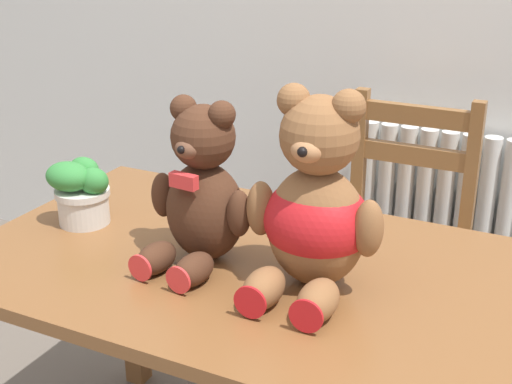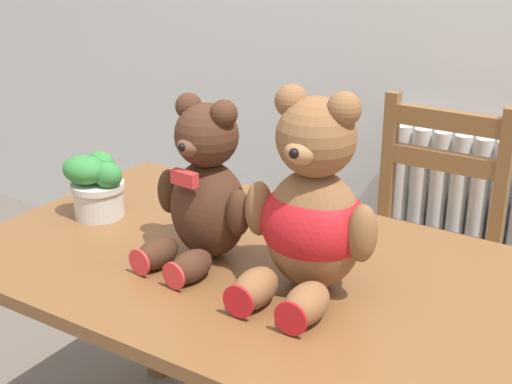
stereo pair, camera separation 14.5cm
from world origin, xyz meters
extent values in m
cylinder|color=silver|center=(-0.22, 1.43, 0.38)|extent=(0.06, 0.06, 0.75)
cylinder|color=silver|center=(-0.15, 1.43, 0.38)|extent=(0.06, 0.06, 0.75)
cylinder|color=silver|center=(-0.08, 1.43, 0.38)|extent=(0.06, 0.06, 0.75)
cylinder|color=silver|center=(-0.01, 1.43, 0.38)|extent=(0.06, 0.06, 0.75)
cylinder|color=silver|center=(0.05, 1.43, 0.38)|extent=(0.06, 0.06, 0.75)
cylinder|color=silver|center=(0.12, 1.43, 0.38)|extent=(0.06, 0.06, 0.75)
cylinder|color=silver|center=(0.19, 1.43, 0.38)|extent=(0.06, 0.06, 0.75)
cylinder|color=silver|center=(0.26, 1.43, 0.38)|extent=(0.06, 0.06, 0.75)
cube|color=silver|center=(0.16, 1.43, 0.02)|extent=(0.81, 0.10, 0.04)
cube|color=brown|center=(0.00, 0.38, 0.70)|extent=(1.55, 0.77, 0.03)
cube|color=brown|center=(-0.73, 0.72, 0.34)|extent=(0.06, 0.06, 0.68)
cube|color=brown|center=(-0.02, 1.07, 0.46)|extent=(0.40, 0.44, 0.03)
cube|color=brown|center=(0.16, 0.87, 0.22)|extent=(0.04, 0.04, 0.44)
cube|color=brown|center=(-0.20, 0.87, 0.22)|extent=(0.04, 0.04, 0.44)
cube|color=brown|center=(0.16, 1.28, 0.45)|extent=(0.04, 0.04, 0.90)
cube|color=brown|center=(-0.20, 1.28, 0.45)|extent=(0.04, 0.04, 0.90)
cube|color=brown|center=(-0.02, 1.28, 0.83)|extent=(0.32, 0.03, 0.06)
cube|color=brown|center=(-0.02, 1.28, 0.71)|extent=(0.32, 0.03, 0.06)
ellipsoid|color=#472819|center=(-0.25, 0.36, 0.82)|extent=(0.19, 0.16, 0.22)
sphere|color=#472819|center=(-0.25, 0.36, 0.99)|extent=(0.14, 0.14, 0.14)
sphere|color=#472819|center=(-0.20, 0.36, 1.04)|extent=(0.06, 0.06, 0.06)
sphere|color=#472819|center=(-0.30, 0.37, 1.04)|extent=(0.06, 0.06, 0.06)
ellipsoid|color=brown|center=(-0.25, 0.31, 0.98)|extent=(0.06, 0.06, 0.04)
sphere|color=black|center=(-0.26, 0.29, 0.98)|extent=(0.02, 0.02, 0.02)
ellipsoid|color=#472819|center=(-0.15, 0.34, 0.84)|extent=(0.06, 0.06, 0.10)
ellipsoid|color=#472819|center=(-0.35, 0.35, 0.84)|extent=(0.06, 0.06, 0.10)
ellipsoid|color=#472819|center=(-0.21, 0.25, 0.74)|extent=(0.07, 0.11, 0.06)
cylinder|color=red|center=(-0.21, 0.20, 0.74)|extent=(0.06, 0.01, 0.06)
ellipsoid|color=#472819|center=(-0.31, 0.26, 0.74)|extent=(0.07, 0.11, 0.06)
cylinder|color=red|center=(-0.31, 0.20, 0.74)|extent=(0.06, 0.01, 0.06)
cube|color=red|center=(-0.25, 0.29, 0.91)|extent=(0.06, 0.03, 0.03)
ellipsoid|color=brown|center=(0.01, 0.36, 0.84)|extent=(0.20, 0.17, 0.25)
sphere|color=brown|center=(0.01, 0.36, 1.03)|extent=(0.16, 0.16, 0.16)
sphere|color=brown|center=(0.06, 0.37, 1.09)|extent=(0.07, 0.07, 0.07)
sphere|color=brown|center=(-0.05, 0.36, 1.09)|extent=(0.07, 0.07, 0.07)
ellipsoid|color=#B2794C|center=(0.01, 0.31, 1.01)|extent=(0.07, 0.06, 0.05)
sphere|color=black|center=(0.01, 0.28, 1.02)|extent=(0.02, 0.02, 0.02)
ellipsoid|color=brown|center=(0.12, 0.35, 0.86)|extent=(0.06, 0.06, 0.12)
ellipsoid|color=brown|center=(-0.10, 0.34, 0.86)|extent=(0.06, 0.06, 0.12)
ellipsoid|color=brown|center=(0.07, 0.24, 0.75)|extent=(0.08, 0.13, 0.07)
cylinder|color=red|center=(0.07, 0.18, 0.75)|extent=(0.07, 0.01, 0.07)
ellipsoid|color=brown|center=(-0.05, 0.24, 0.75)|extent=(0.08, 0.13, 0.07)
cylinder|color=red|center=(-0.05, 0.18, 0.75)|extent=(0.07, 0.01, 0.07)
ellipsoid|color=red|center=(0.01, 0.36, 0.85)|extent=(0.22, 0.19, 0.18)
cylinder|color=beige|center=(-0.61, 0.39, 0.76)|extent=(0.12, 0.12, 0.09)
cylinder|color=beige|center=(-0.61, 0.39, 0.79)|extent=(0.13, 0.13, 0.02)
ellipsoid|color=#337F38|center=(-0.57, 0.39, 0.83)|extent=(0.07, 0.06, 0.06)
ellipsoid|color=#337F38|center=(-0.62, 0.43, 0.84)|extent=(0.08, 0.06, 0.06)
ellipsoid|color=#337F38|center=(-0.62, 0.37, 0.84)|extent=(0.11, 0.09, 0.07)
camera|label=1|loc=(0.47, -0.85, 1.42)|focal=50.00mm
camera|label=2|loc=(0.60, -0.77, 1.42)|focal=50.00mm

